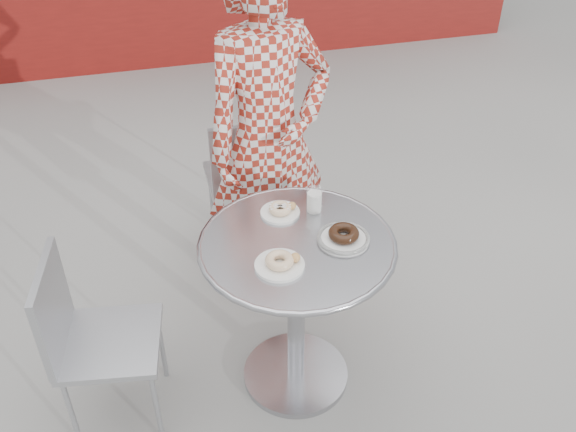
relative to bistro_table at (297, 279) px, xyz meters
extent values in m
plane|color=#9F9C97|center=(0.04, 0.02, -0.59)|extent=(60.00, 60.00, 0.00)
cube|color=maroon|center=(0.04, 3.70, -0.09)|extent=(6.02, 0.20, 1.00)
cylinder|color=#B9B9BE|center=(0.00, 0.00, -0.57)|extent=(0.47, 0.47, 0.03)
cylinder|color=#B9B9BE|center=(0.00, 0.00, -0.20)|extent=(0.07, 0.07, 0.74)
cylinder|color=#B9B9BE|center=(0.00, 0.00, 0.18)|extent=(0.74, 0.74, 0.02)
torus|color=#B9B9BE|center=(0.00, 0.00, 0.18)|extent=(0.77, 0.77, 0.03)
cube|color=#A5A7AD|center=(0.00, 0.99, -0.15)|extent=(0.41, 0.41, 0.03)
cube|color=#A5A7AD|center=(0.00, 0.80, 0.07)|extent=(0.41, 0.03, 0.41)
cube|color=#A5A7AD|center=(-0.75, 0.02, -0.18)|extent=(0.44, 0.44, 0.03)
cube|color=#A5A7AD|center=(-0.93, 0.05, 0.03)|extent=(0.09, 0.38, 0.38)
imported|color=maroon|center=(0.04, 0.64, 0.28)|extent=(0.72, 0.57, 1.72)
cylinder|color=white|center=(-0.02, 0.20, 0.19)|extent=(0.16, 0.16, 0.01)
torus|color=tan|center=(-0.02, 0.20, 0.21)|extent=(0.09, 0.09, 0.03)
sphere|color=#B77A3F|center=(0.03, 0.20, 0.22)|extent=(0.03, 0.03, 0.03)
cylinder|color=white|center=(-0.10, -0.12, 0.20)|extent=(0.18, 0.18, 0.01)
torus|color=tan|center=(-0.10, -0.12, 0.22)|extent=(0.11, 0.11, 0.03)
sphere|color=#B77A3F|center=(-0.04, -0.12, 0.22)|extent=(0.04, 0.04, 0.04)
cylinder|color=white|center=(0.17, -0.03, 0.20)|extent=(0.20, 0.20, 0.01)
torus|color=black|center=(0.17, -0.03, 0.22)|extent=(0.12, 0.12, 0.04)
torus|color=black|center=(0.17, -0.03, 0.20)|extent=(0.20, 0.20, 0.02)
cylinder|color=white|center=(0.12, 0.18, 0.23)|extent=(0.06, 0.06, 0.09)
cylinder|color=white|center=(0.12, 0.18, 0.24)|extent=(0.07, 0.07, 0.10)
camera|label=1|loc=(-0.52, -1.83, 1.72)|focal=40.00mm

